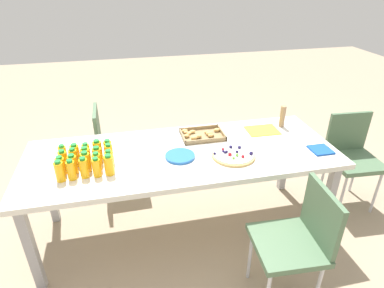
{
  "coord_description": "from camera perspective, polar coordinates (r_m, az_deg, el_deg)",
  "views": [
    {
      "loc": [
        -0.39,
        -2.04,
        1.93
      ],
      "look_at": [
        0.09,
        0.07,
        0.76
      ],
      "focal_mm": 30.49,
      "sensor_mm": 36.0,
      "label": 1
    }
  ],
  "objects": [
    {
      "name": "juice_bottle_19",
      "position": [
        2.37,
        -14.46,
        -0.86
      ],
      "size": [
        0.06,
        0.06,
        0.14
      ],
      "color": "#F8AE14",
      "rests_on": "party_table"
    },
    {
      "name": "juice_bottle_0",
      "position": [
        2.21,
        -22.15,
        -4.45
      ],
      "size": [
        0.06,
        0.06,
        0.15
      ],
      "color": "#F8AC14",
      "rests_on": "party_table"
    },
    {
      "name": "juice_bottle_18",
      "position": [
        2.38,
        -16.18,
        -0.98
      ],
      "size": [
        0.06,
        0.06,
        0.14
      ],
      "color": "#FAAB14",
      "rests_on": "party_table"
    },
    {
      "name": "chair_near_right",
      "position": [
        2.14,
        18.19,
        -15.17
      ],
      "size": [
        0.42,
        0.42,
        0.83
      ],
      "rotation": [
        0.0,
        0.0,
        1.51
      ],
      "color": "#4C6B4C",
      "rests_on": "ground_plane"
    },
    {
      "name": "juice_bottle_14",
      "position": [
        2.31,
        -14.29,
        -1.65
      ],
      "size": [
        0.05,
        0.05,
        0.15
      ],
      "color": "#F9AB14",
      "rests_on": "party_table"
    },
    {
      "name": "juice_bottle_17",
      "position": [
        2.38,
        -17.99,
        -1.36
      ],
      "size": [
        0.05,
        0.05,
        0.13
      ],
      "color": "#FAAB14",
      "rests_on": "party_table"
    },
    {
      "name": "juice_bottle_2",
      "position": [
        2.19,
        -18.37,
        -3.98
      ],
      "size": [
        0.05,
        0.05,
        0.14
      ],
      "color": "#F9AE14",
      "rests_on": "party_table"
    },
    {
      "name": "juice_bottle_6",
      "position": [
        2.26,
        -20.14,
        -3.36
      ],
      "size": [
        0.06,
        0.06,
        0.14
      ],
      "color": "#FAAB14",
      "rests_on": "party_table"
    },
    {
      "name": "fruit_pizza",
      "position": [
        2.35,
        7.25,
        -1.86
      ],
      "size": [
        0.31,
        0.31,
        0.05
      ],
      "color": "tan",
      "rests_on": "party_table"
    },
    {
      "name": "napkin_stack",
      "position": [
        2.59,
        21.58,
        -0.94
      ],
      "size": [
        0.15,
        0.15,
        0.01
      ],
      "primitive_type": "cube",
      "color": "#194CA5",
      "rests_on": "party_table"
    },
    {
      "name": "chair_far_left",
      "position": [
        3.13,
        -13.77,
        0.44
      ],
      "size": [
        0.41,
        0.41,
        0.83
      ],
      "rotation": [
        0.0,
        0.0,
        -1.56
      ],
      "color": "#4C6B4C",
      "rests_on": "ground_plane"
    },
    {
      "name": "juice_bottle_11",
      "position": [
        2.33,
        -19.99,
        -2.32
      ],
      "size": [
        0.05,
        0.05,
        0.14
      ],
      "color": "#F9AC14",
      "rests_on": "party_table"
    },
    {
      "name": "juice_bottle_12",
      "position": [
        2.32,
        -18.11,
        -2.14
      ],
      "size": [
        0.06,
        0.06,
        0.14
      ],
      "color": "#F9AC14",
      "rests_on": "party_table"
    },
    {
      "name": "cardboard_tube",
      "position": [
        2.84,
        15.54,
        4.67
      ],
      "size": [
        0.04,
        0.04,
        0.19
      ],
      "primitive_type": "cylinder",
      "color": "#9E7A56",
      "rests_on": "party_table"
    },
    {
      "name": "juice_bottle_7",
      "position": [
        2.25,
        -18.09,
        -2.99
      ],
      "size": [
        0.06,
        0.06,
        0.14
      ],
      "color": "#FAAD14",
      "rests_on": "party_table"
    },
    {
      "name": "juice_bottle_16",
      "position": [
        2.39,
        -19.76,
        -1.53
      ],
      "size": [
        0.06,
        0.06,
        0.13
      ],
      "color": "#F9AF14",
      "rests_on": "party_table"
    },
    {
      "name": "ground_plane",
      "position": [
        2.83,
        -1.49,
        -14.5
      ],
      "size": [
        12.0,
        12.0,
        0.0
      ],
      "primitive_type": "plane",
      "color": "gray"
    },
    {
      "name": "juice_bottle_10",
      "position": [
        2.34,
        -21.61,
        -2.55
      ],
      "size": [
        0.06,
        0.06,
        0.13
      ],
      "color": "#FAAE14",
      "rests_on": "party_table"
    },
    {
      "name": "juice_bottle_4",
      "position": [
        2.17,
        -14.32,
        -3.6
      ],
      "size": [
        0.06,
        0.06,
        0.15
      ],
      "color": "#FAAD14",
      "rests_on": "party_table"
    },
    {
      "name": "plate_stack",
      "position": [
        2.32,
        -2.1,
        -2.13
      ],
      "size": [
        0.21,
        0.21,
        0.02
      ],
      "color": "blue",
      "rests_on": "party_table"
    },
    {
      "name": "juice_bottle_8",
      "position": [
        2.25,
        -16.3,
        -2.99
      ],
      "size": [
        0.06,
        0.06,
        0.13
      ],
      "color": "#FAAF14",
      "rests_on": "party_table"
    },
    {
      "name": "snack_tray",
      "position": [
        2.61,
        1.62,
        1.63
      ],
      "size": [
        0.34,
        0.24,
        0.04
      ],
      "color": "olive",
      "rests_on": "party_table"
    },
    {
      "name": "juice_bottle_15",
      "position": [
        2.4,
        -21.63,
        -1.7
      ],
      "size": [
        0.05,
        0.05,
        0.14
      ],
      "color": "#F9AE14",
      "rests_on": "party_table"
    },
    {
      "name": "juice_bottle_3",
      "position": [
        2.18,
        -16.35,
        -3.95
      ],
      "size": [
        0.05,
        0.05,
        0.14
      ],
      "color": "#FAAD14",
      "rests_on": "party_table"
    },
    {
      "name": "juice_bottle_13",
      "position": [
        2.31,
        -16.23,
        -2.01
      ],
      "size": [
        0.06,
        0.06,
        0.13
      ],
      "color": "#FAAE14",
      "rests_on": "party_table"
    },
    {
      "name": "chair_end",
      "position": [
        3.19,
        26.11,
        -1.33
      ],
      "size": [
        0.42,
        0.42,
        0.83
      ],
      "rotation": [
        0.0,
        0.0,
        3.08
      ],
      "color": "#4C6B4C",
      "rests_on": "ground_plane"
    },
    {
      "name": "party_table",
      "position": [
        2.42,
        -1.69,
        -2.71
      ],
      "size": [
        2.27,
        0.86,
        0.74
      ],
      "color": "silver",
      "rests_on": "ground_plane"
    },
    {
      "name": "juice_bottle_9",
      "position": [
        2.24,
        -14.29,
        -2.7
      ],
      "size": [
        0.05,
        0.05,
        0.14
      ],
      "color": "#F8AB14",
      "rests_on": "party_table"
    },
    {
      "name": "paper_folder",
      "position": [
        2.77,
        12.18,
        2.36
      ],
      "size": [
        0.26,
        0.21,
        0.01
      ],
      "primitive_type": "cube",
      "rotation": [
        0.0,
        0.0,
        -0.02
      ],
      "color": "yellow",
      "rests_on": "party_table"
    },
    {
      "name": "juice_bottle_5",
      "position": [
        2.28,
        -21.98,
        -3.59
      ],
      "size": [
        0.06,
        0.06,
        0.13
      ],
      "color": "#FAAD14",
      "rests_on": "party_table"
    },
    {
      "name": "juice_bottle_1",
      "position": [
        2.2,
        -20.37,
        -4.28
      ],
      "size": [
        0.05,
        0.05,
        0.14
      ],
      "color": "#FAAC14",
      "rests_on": "party_table"
    }
  ]
}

